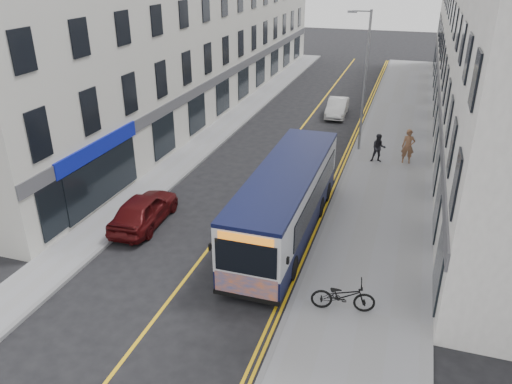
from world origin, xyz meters
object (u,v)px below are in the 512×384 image
Objects in this scene: pedestrian_far at (379,148)px; car_white at (337,107)px; streetlamp at (364,77)px; bicycle at (343,296)px; city_bus at (286,199)px; car_maroon at (144,210)px; pedestrian_near at (408,146)px.

pedestrian_far reaches higher than car_white.
streetlamp is 3.88× the size of bicycle.
car_maroon is (-6.00, -1.05, -0.90)m from city_bus.
pedestrian_near reaches higher than car_white.
streetlamp is 11.39m from city_bus.
bicycle is at bearing -100.10° from pedestrian_near.
city_bus is (-1.57, -10.93, -2.77)m from streetlamp.
bicycle is 1.08× the size of pedestrian_near.
pedestrian_far is (-0.16, 13.57, 0.26)m from bicycle.
streetlamp is 8.15m from car_white.
streetlamp is at bearing 81.81° from city_bus.
streetlamp is 1.92× the size of car_maroon.
car_white is (-3.86, 22.15, -0.03)m from bicycle.
pedestrian_far reaches higher than bicycle.
car_white is at bearing -108.36° from car_maroon.
streetlamp reaches higher than bicycle.
pedestrian_near is (4.45, 9.53, -0.53)m from city_bus.
pedestrian_far is at bearing -172.16° from pedestrian_near.
city_bus is 5.43m from bicycle.
pedestrian_far is at bearing -52.40° from streetlamp.
bicycle is at bearing -54.99° from city_bus.
bicycle is 9.65m from car_maroon.
car_maroon is (-8.90, -10.25, -0.21)m from pedestrian_far.
streetlamp is at bearing -73.20° from car_white.
pedestrian_far is 0.38× the size of car_maroon.
car_maroon is at bearing -107.75° from car_white.
pedestrian_near reaches higher than pedestrian_far.
car_white is (-5.25, 8.24, -0.44)m from pedestrian_near.
bicycle is at bearing -82.42° from car_white.
streetlamp reaches higher than pedestrian_far.
streetlamp is 4.60m from pedestrian_near.
car_white reaches higher than bicycle.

